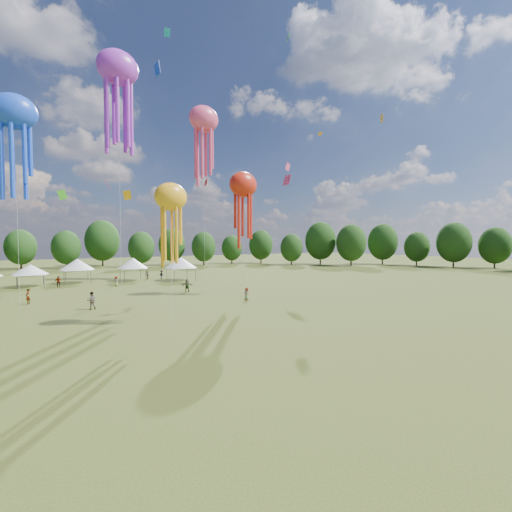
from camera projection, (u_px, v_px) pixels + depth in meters
ground at (402, 420)px, 13.59m from camera, size 300.00×300.00×0.00m
spectator_near at (91, 301)px, 35.61m from camera, size 0.93×0.74×1.87m
spectators_far at (144, 282)px, 53.02m from camera, size 23.01×30.36×1.78m
festival_tents at (96, 265)px, 57.09m from camera, size 34.11×11.41×4.27m
show_kites at (134, 137)px, 45.90m from camera, size 38.39×32.81×32.42m
small_kites at (118, 71)px, 44.81m from camera, size 71.77×61.30×44.80m
treeline at (86, 245)px, 63.18m from camera, size 201.57×95.24×13.43m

